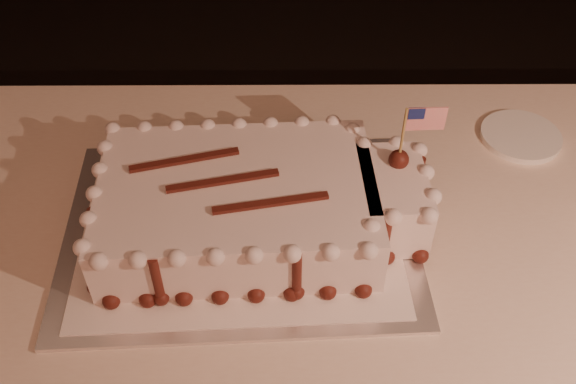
{
  "coord_description": "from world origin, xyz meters",
  "views": [
    {
      "loc": [
        -0.03,
        -0.13,
        1.55
      ],
      "look_at": [
        -0.03,
        0.58,
        0.84
      ],
      "focal_mm": 40.0,
      "sensor_mm": 36.0,
      "label": 1
    }
  ],
  "objects_px": {
    "cake_board": "(240,229)",
    "sheet_cake": "(257,205)",
    "banquet_table": "(301,343)",
    "side_plate": "(521,136)"
  },
  "relations": [
    {
      "from": "cake_board",
      "to": "sheet_cake",
      "type": "bearing_deg",
      "value": 0.41
    },
    {
      "from": "banquet_table",
      "to": "side_plate",
      "type": "xyz_separation_m",
      "value": [
        0.42,
        0.22,
        0.38
      ]
    },
    {
      "from": "cake_board",
      "to": "side_plate",
      "type": "bearing_deg",
      "value": 21.35
    },
    {
      "from": "sheet_cake",
      "to": "cake_board",
      "type": "bearing_deg",
      "value": -176.86
    },
    {
      "from": "sheet_cake",
      "to": "side_plate",
      "type": "bearing_deg",
      "value": 25.21
    },
    {
      "from": "cake_board",
      "to": "banquet_table",
      "type": "bearing_deg",
      "value": 6.86
    },
    {
      "from": "sheet_cake",
      "to": "side_plate",
      "type": "distance_m",
      "value": 0.56
    },
    {
      "from": "cake_board",
      "to": "side_plate",
      "type": "xyz_separation_m",
      "value": [
        0.53,
        0.24,
        0.0
      ]
    },
    {
      "from": "banquet_table",
      "to": "cake_board",
      "type": "xyz_separation_m",
      "value": [
        -0.11,
        -0.02,
        0.38
      ]
    },
    {
      "from": "cake_board",
      "to": "sheet_cake",
      "type": "xyz_separation_m",
      "value": [
        0.03,
        0.0,
        0.06
      ]
    }
  ]
}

